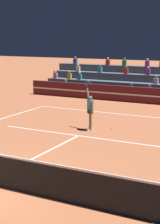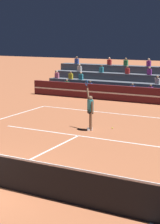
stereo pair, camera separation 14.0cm
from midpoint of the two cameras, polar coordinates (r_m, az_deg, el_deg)
sponsor_banner_wall at (r=26.02m, az=9.91°, el=2.51°), size 18.00×0.26×1.10m
bleacher_stand at (r=28.98m, az=11.88°, el=3.92°), size 17.59×3.80×2.83m
tennis_player at (r=18.24m, az=1.80°, el=0.25°), size 0.78×0.80×2.47m
tennis_ball at (r=18.80m, az=5.15°, el=-2.43°), size 0.07×0.07×0.07m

